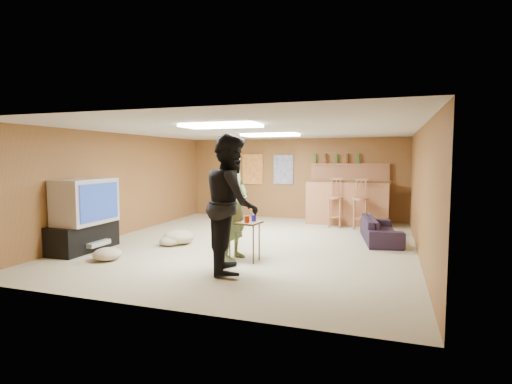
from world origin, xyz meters
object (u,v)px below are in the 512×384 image
(tv_body, at_px, (85,201))
(bar_counter, at_px, (347,203))
(person_black, at_px, (232,203))
(sofa, at_px, (381,230))
(tray_table, at_px, (245,241))
(person_olive, at_px, (234,204))

(tv_body, distance_m, bar_counter, 6.09)
(person_black, relative_size, sofa, 1.22)
(tv_body, xyz_separation_m, tray_table, (2.94, 0.25, -0.58))
(tv_body, distance_m, sofa, 5.65)
(tv_body, height_order, person_olive, person_olive)
(tv_body, distance_m, person_black, 2.98)
(sofa, bearing_deg, bar_counter, 14.88)
(tv_body, relative_size, sofa, 0.67)
(person_black, xyz_separation_m, sofa, (2.05, 2.88, -0.77))
(person_black, bearing_deg, bar_counter, -35.00)
(person_olive, bearing_deg, tv_body, 99.54)
(person_black, height_order, sofa, person_black)
(person_olive, bearing_deg, bar_counter, -15.03)
(tray_table, bearing_deg, tv_body, -175.15)
(person_olive, xyz_separation_m, tray_table, (0.20, -0.04, -0.60))
(sofa, xyz_separation_m, tray_table, (-2.06, -2.29, 0.08))
(tv_body, xyz_separation_m, sofa, (5.01, 2.54, -0.66))
(tray_table, bearing_deg, person_black, -88.17)
(tv_body, height_order, tray_table, tv_body)
(person_black, bearing_deg, tv_body, 62.25)
(bar_counter, height_order, person_olive, person_olive)
(person_black, xyz_separation_m, tray_table, (-0.02, 0.60, -0.68))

